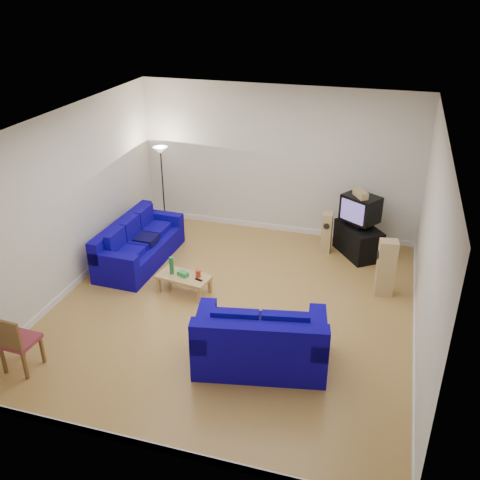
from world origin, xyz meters
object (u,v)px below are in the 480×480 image
(sofa_loveseat, at_px, (260,345))
(tv_stand, at_px, (358,240))
(coffee_table, at_px, (184,278))
(sofa_three_seat, at_px, (137,247))
(television, at_px, (360,208))

(sofa_loveseat, relative_size, tv_stand, 2.00)
(tv_stand, bearing_deg, coffee_table, -86.33)
(sofa_three_seat, relative_size, coffee_table, 2.21)
(sofa_loveseat, height_order, tv_stand, sofa_loveseat)
(sofa_three_seat, distance_m, television, 4.48)
(sofa_loveseat, distance_m, television, 4.14)
(tv_stand, height_order, television, television)
(tv_stand, bearing_deg, sofa_three_seat, -105.93)
(coffee_table, distance_m, television, 3.78)
(sofa_three_seat, height_order, coffee_table, sofa_three_seat)
(sofa_loveseat, relative_size, coffee_table, 2.05)
(coffee_table, relative_size, tv_stand, 0.97)
(sofa_three_seat, bearing_deg, sofa_loveseat, 54.29)
(sofa_loveseat, relative_size, television, 2.44)
(sofa_three_seat, bearing_deg, television, 112.46)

